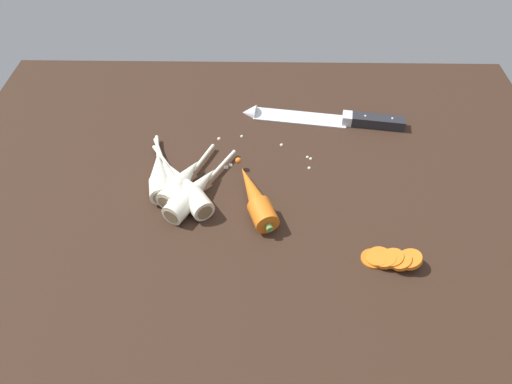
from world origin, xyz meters
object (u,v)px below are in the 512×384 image
Objects in this scene: parsnip_mid_left at (171,182)px; parsnip_back at (182,181)px; parsnip_mid_right at (159,175)px; parsnip_outer at (193,192)px; chefs_knife at (320,118)px; carrot_slice_stack at (390,259)px; parsnip_front at (186,188)px; whole_carrot at (255,197)px.

parsnip_back is at bearing 5.74° from parsnip_mid_left.
parsnip_outer is at bearing -32.69° from parsnip_mid_right.
parsnip_mid_left is at bearing -36.90° from parsnip_mid_right.
carrot_slice_stack is (8.26, -37.44, 0.30)cm from chefs_knife.
parsnip_mid_left is at bearing -174.26° from parsnip_back.
parsnip_mid_right is (-2.44, 1.83, 0.00)cm from parsnip_mid_left.
parsnip_mid_left is 2.17× the size of carrot_slice_stack.
parsnip_mid_left is 40.40cm from carrot_slice_stack.
parsnip_front is at bearing 157.10° from carrot_slice_stack.
chefs_knife is 28.70cm from whole_carrot.
whole_carrot is at bearing -13.65° from parsnip_mid_left.
parsnip_mid_right is (-17.88, 5.58, -0.12)cm from whole_carrot.
whole_carrot reaches higher than parsnip_mid_left.
parsnip_front reaches higher than carrot_slice_stack.
carrot_slice_stack is (21.70, -12.12, -1.15)cm from whole_carrot.
parsnip_mid_right is 1.05× the size of parsnip_back.
chefs_knife is 34.67cm from parsnip_front.
carrot_slice_stack is (37.14, -15.87, -1.03)cm from parsnip_mid_left.
parsnip_outer reaches higher than carrot_slice_stack.
parsnip_mid_right is at bearing -147.79° from chefs_knife.
parsnip_outer is (-11.09, 1.22, -0.12)cm from whole_carrot.
chefs_knife is at bearing 62.03° from whole_carrot.
chefs_knife is at bearing 41.60° from parsnip_front.
parsnip_outer reaches higher than chefs_knife.
parsnip_front reaches higher than chefs_knife.
carrot_slice_stack is (39.58, -17.70, -1.03)cm from parsnip_mid_right.
parsnip_mid_right is 0.96× the size of parsnip_outer.
parsnip_back reaches higher than carrot_slice_stack.
whole_carrot is (-13.44, -25.31, 1.45)cm from chefs_knife.
parsnip_mid_right is 43.37cm from carrot_slice_stack.
parsnip_front is (-12.47, 2.31, -0.12)cm from whole_carrot.
parsnip_mid_right is at bearing 159.67° from parsnip_back.
parsnip_outer is at bearing -38.12° from parsnip_front.
parsnip_outer is at bearing -48.88° from parsnip_back.
parsnip_front is 2.07× the size of carrot_slice_stack.
parsnip_mid_left is 1.10× the size of parsnip_mid_right.
parsnip_front and parsnip_back have the same top height.
parsnip_front is at bearing -25.89° from parsnip_mid_left.
parsnip_mid_left is at bearing 154.11° from parsnip_front.
parsnip_mid_left is 1.16× the size of parsnip_back.
whole_carrot is at bearing 150.81° from carrot_slice_stack.
parsnip_mid_right is 4.71cm from parsnip_back.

